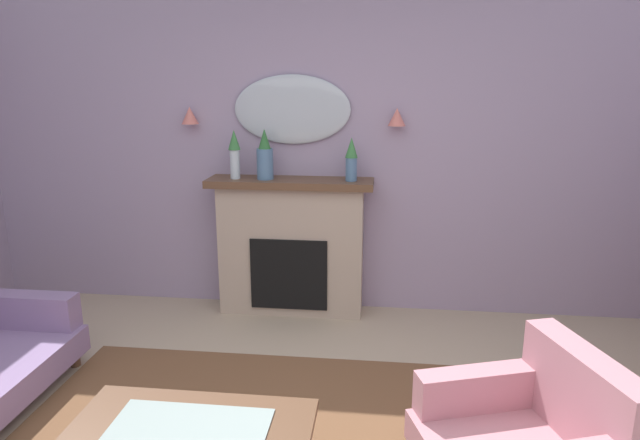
% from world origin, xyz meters
% --- Properties ---
extents(wall_back, '(7.00, 0.10, 2.92)m').
position_xyz_m(wall_back, '(0.00, 2.45, 1.46)').
color(wall_back, '#9E8CA8').
rests_on(wall_back, ground).
extents(fireplace, '(1.36, 0.36, 1.16)m').
position_xyz_m(fireplace, '(-0.30, 2.23, 0.57)').
color(fireplace, tan).
rests_on(fireplace, ground).
extents(mantel_vase_left, '(0.10, 0.10, 0.40)m').
position_xyz_m(mantel_vase_left, '(-0.75, 2.20, 1.38)').
color(mantel_vase_left, silver).
rests_on(mantel_vase_left, fireplace).
extents(mantel_vase_right, '(0.13, 0.13, 0.41)m').
position_xyz_m(mantel_vase_right, '(-0.50, 2.20, 1.34)').
color(mantel_vase_right, '#4C7093').
rests_on(mantel_vase_right, fireplace).
extents(mantel_vase_centre, '(0.10, 0.10, 0.35)m').
position_xyz_m(mantel_vase_centre, '(0.20, 2.20, 1.34)').
color(mantel_vase_centre, '#4C7093').
rests_on(mantel_vase_centre, fireplace).
extents(wall_mirror, '(0.96, 0.06, 0.56)m').
position_xyz_m(wall_mirror, '(-0.30, 2.37, 1.71)').
color(wall_mirror, '#B2BCC6').
extents(wall_sconce_left, '(0.14, 0.14, 0.14)m').
position_xyz_m(wall_sconce_left, '(-1.15, 2.32, 1.66)').
color(wall_sconce_left, '#D17066').
extents(wall_sconce_right, '(0.14, 0.14, 0.14)m').
position_xyz_m(wall_sconce_right, '(0.55, 2.32, 1.66)').
color(wall_sconce_right, '#D17066').
extents(coffee_table, '(1.10, 0.60, 0.45)m').
position_xyz_m(coffee_table, '(-0.38, -0.10, 0.38)').
color(coffee_table, brown).
rests_on(coffee_table, ground).
extents(armchair_beside_couch, '(1.03, 1.02, 0.71)m').
position_xyz_m(armchair_beside_couch, '(1.20, 0.22, 0.31)').
color(armchair_beside_couch, '#B77A84').
rests_on(armchair_beside_couch, ground).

